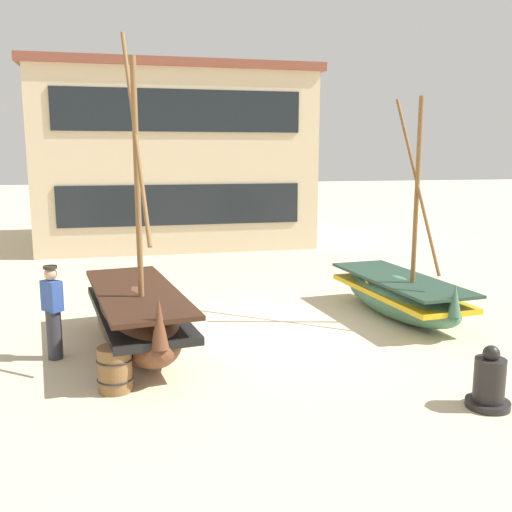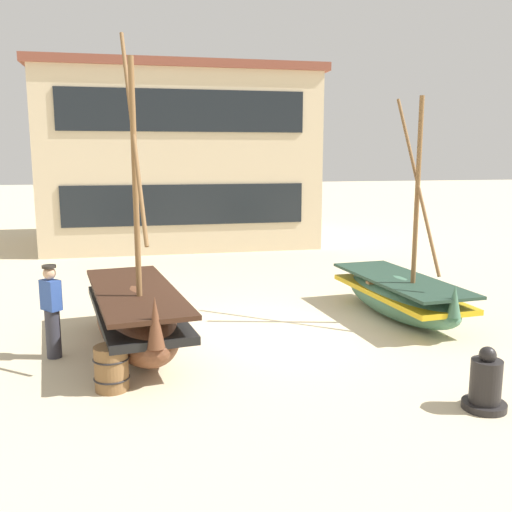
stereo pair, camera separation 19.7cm
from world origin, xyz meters
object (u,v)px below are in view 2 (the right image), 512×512
(fishing_boat_near_left, at_px, (400,295))
(fisherman_by_hull, at_px, (52,312))
(capstan_winch, at_px, (486,385))
(wooden_barrel, at_px, (111,368))
(fishing_boat_centre_large, at_px, (136,315))
(harbor_building_main, at_px, (177,158))

(fishing_boat_near_left, relative_size, fisherman_by_hull, 2.83)
(fisherman_by_hull, height_order, capstan_winch, fisherman_by_hull)
(fisherman_by_hull, xyz_separation_m, capstan_winch, (6.29, -3.47, -0.47))
(wooden_barrel, bearing_deg, fishing_boat_centre_large, 78.09)
(fishing_boat_near_left, height_order, wooden_barrel, fishing_boat_near_left)
(fisherman_by_hull, bearing_deg, harbor_building_main, 76.48)
(wooden_barrel, distance_m, harbor_building_main, 15.77)
(harbor_building_main, bearing_deg, fisherman_by_hull, -103.52)
(fishing_boat_near_left, height_order, capstan_winch, fishing_boat_near_left)
(fishing_boat_near_left, bearing_deg, wooden_barrel, -155.78)
(fisherman_by_hull, xyz_separation_m, wooden_barrel, (1.06, -1.68, -0.48))
(capstan_winch, distance_m, wooden_barrel, 5.53)
(fishing_boat_centre_large, height_order, fisherman_by_hull, fishing_boat_centre_large)
(fishing_boat_near_left, xyz_separation_m, fishing_boat_centre_large, (-5.73, -0.91, 0.13))
(fisherman_by_hull, height_order, harbor_building_main, harbor_building_main)
(fishing_boat_near_left, distance_m, capstan_winch, 4.64)
(capstan_winch, bearing_deg, harbor_building_main, 99.99)
(fishing_boat_centre_large, distance_m, fisherman_by_hull, 1.47)
(fishing_boat_near_left, relative_size, harbor_building_main, 0.45)
(fishing_boat_near_left, xyz_separation_m, fisherman_by_hull, (-7.19, -1.08, 0.32))
(capstan_winch, xyz_separation_m, wooden_barrel, (-5.23, 1.79, -0.01))
(fishing_boat_centre_large, height_order, wooden_barrel, fishing_boat_centre_large)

